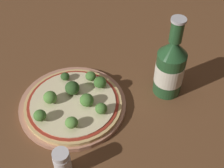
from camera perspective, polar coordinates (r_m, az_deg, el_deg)
name	(u,v)px	position (r m, az deg, el deg)	size (l,w,h in m)	color
ground_plane	(74,100)	(0.79, -6.99, -2.87)	(3.00, 3.00, 0.00)	brown
plate	(73,105)	(0.77, -7.18, -3.81)	(0.26, 0.26, 0.01)	tan
pizza	(73,104)	(0.76, -7.10, -3.58)	(0.24, 0.24, 0.01)	tan
broccoli_floret_0	(87,100)	(0.73, -4.56, -2.89)	(0.03, 0.03, 0.03)	#7A9E5B
broccoli_floret_1	(65,76)	(0.80, -8.58, 1.37)	(0.02, 0.02, 0.02)	#7A9E5B
broccoli_floret_2	(100,82)	(0.77, -2.20, 0.31)	(0.03, 0.03, 0.03)	#7A9E5B
broccoli_floret_3	(73,88)	(0.76, -7.18, -0.71)	(0.04, 0.04, 0.03)	#7A9E5B
broccoli_floret_4	(101,109)	(0.72, -1.99, -4.51)	(0.03, 0.03, 0.03)	#7A9E5B
broccoli_floret_5	(72,123)	(0.69, -7.41, -7.02)	(0.03, 0.03, 0.03)	#7A9E5B
broccoli_floret_6	(89,75)	(0.79, -4.15, 1.60)	(0.03, 0.03, 0.03)	#7A9E5B
broccoli_floret_7	(40,116)	(0.72, -13.06, -5.64)	(0.03, 0.03, 0.03)	#7A9E5B
broccoli_floret_8	(50,97)	(0.75, -11.26, -2.41)	(0.03, 0.03, 0.03)	#7A9E5B
beer_bottle	(170,67)	(0.76, 10.59, 3.08)	(0.07, 0.07, 0.22)	#234C28
pepper_shaker	(62,163)	(0.65, -9.06, -14.10)	(0.04, 0.04, 0.07)	silver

